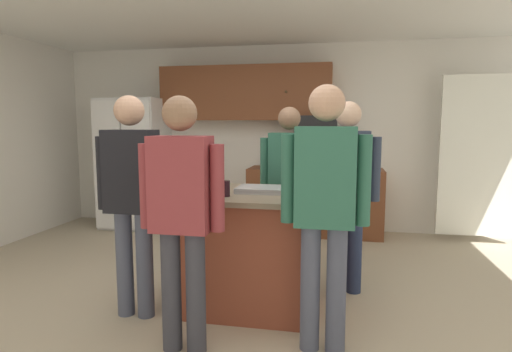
{
  "coord_description": "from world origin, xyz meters",
  "views": [
    {
      "loc": [
        0.93,
        -3.3,
        1.51
      ],
      "look_at": [
        0.21,
        0.32,
        1.05
      ],
      "focal_mm": 29.87,
      "sensor_mm": 36.0,
      "label": 1
    }
  ],
  "objects_px": {
    "serving_tray": "(265,190)",
    "kitchen_island": "(249,248)",
    "person_guest_right": "(132,191)",
    "person_host_foreground": "(289,179)",
    "person_guest_left": "(182,208)",
    "refrigerator": "(135,164)",
    "mug_blue_stoneware": "(196,187)",
    "glass_pilsner": "(226,189)",
    "person_guest_by_door": "(325,200)",
    "person_elder_center": "(347,184)",
    "microwave_over_range": "(316,128)",
    "tumbler_amber": "(299,182)"
  },
  "relations": [
    {
      "from": "refrigerator",
      "to": "tumbler_amber",
      "type": "height_order",
      "value": "refrigerator"
    },
    {
      "from": "person_host_foreground",
      "to": "glass_pilsner",
      "type": "bearing_deg",
      "value": -2.89
    },
    {
      "from": "person_host_foreground",
      "to": "kitchen_island",
      "type": "bearing_deg",
      "value": 0.0
    },
    {
      "from": "person_guest_left",
      "to": "person_elder_center",
      "type": "distance_m",
      "value": 1.62
    },
    {
      "from": "microwave_over_range",
      "to": "serving_tray",
      "type": "height_order",
      "value": "microwave_over_range"
    },
    {
      "from": "person_elder_center",
      "to": "mug_blue_stoneware",
      "type": "height_order",
      "value": "person_elder_center"
    },
    {
      "from": "person_elder_center",
      "to": "mug_blue_stoneware",
      "type": "xyz_separation_m",
      "value": [
        -1.17,
        -0.61,
        0.03
      ]
    },
    {
      "from": "microwave_over_range",
      "to": "person_guest_right",
      "type": "xyz_separation_m",
      "value": [
        -1.23,
        -2.84,
        -0.46
      ]
    },
    {
      "from": "tumbler_amber",
      "to": "mug_blue_stoneware",
      "type": "bearing_deg",
      "value": -161.86
    },
    {
      "from": "person_guest_left",
      "to": "mug_blue_stoneware",
      "type": "bearing_deg",
      "value": 29.92
    },
    {
      "from": "person_guest_right",
      "to": "serving_tray",
      "type": "distance_m",
      "value": 1.04
    },
    {
      "from": "person_guest_by_door",
      "to": "serving_tray",
      "type": "height_order",
      "value": "person_guest_by_door"
    },
    {
      "from": "kitchen_island",
      "to": "mug_blue_stoneware",
      "type": "relative_size",
      "value": 9.32
    },
    {
      "from": "serving_tray",
      "to": "person_host_foreground",
      "type": "bearing_deg",
      "value": 82.42
    },
    {
      "from": "refrigerator",
      "to": "person_host_foreground",
      "type": "bearing_deg",
      "value": -32.64
    },
    {
      "from": "mug_blue_stoneware",
      "to": "person_guest_left",
      "type": "bearing_deg",
      "value": -79.17
    },
    {
      "from": "person_guest_left",
      "to": "serving_tray",
      "type": "distance_m",
      "value": 0.9
    },
    {
      "from": "microwave_over_range",
      "to": "person_host_foreground",
      "type": "distance_m",
      "value": 1.76
    },
    {
      "from": "refrigerator",
      "to": "person_guest_left",
      "type": "height_order",
      "value": "refrigerator"
    },
    {
      "from": "person_guest_left",
      "to": "person_host_foreground",
      "type": "relative_size",
      "value": 1.01
    },
    {
      "from": "refrigerator",
      "to": "person_guest_right",
      "type": "xyz_separation_m",
      "value": [
        1.37,
        -2.72,
        0.07
      ]
    },
    {
      "from": "person_guest_right",
      "to": "mug_blue_stoneware",
      "type": "relative_size",
      "value": 13.77
    },
    {
      "from": "microwave_over_range",
      "to": "tumbler_amber",
      "type": "relative_size",
      "value": 3.69
    },
    {
      "from": "person_guest_left",
      "to": "serving_tray",
      "type": "bearing_deg",
      "value": -7.19
    },
    {
      "from": "microwave_over_range",
      "to": "person_elder_center",
      "type": "height_order",
      "value": "person_elder_center"
    },
    {
      "from": "person_guest_by_door",
      "to": "glass_pilsner",
      "type": "relative_size",
      "value": 14.39
    },
    {
      "from": "kitchen_island",
      "to": "person_guest_left",
      "type": "distance_m",
      "value": 0.96
    },
    {
      "from": "person_host_foreground",
      "to": "tumbler_amber",
      "type": "xyz_separation_m",
      "value": [
        0.17,
        -0.7,
        0.07
      ]
    },
    {
      "from": "person_elder_center",
      "to": "mug_blue_stoneware",
      "type": "relative_size",
      "value": 13.62
    },
    {
      "from": "tumbler_amber",
      "to": "person_guest_by_door",
      "type": "bearing_deg",
      "value": -71.66
    },
    {
      "from": "kitchen_island",
      "to": "glass_pilsner",
      "type": "distance_m",
      "value": 0.6
    },
    {
      "from": "tumbler_amber",
      "to": "serving_tray",
      "type": "distance_m",
      "value": 0.29
    },
    {
      "from": "refrigerator",
      "to": "serving_tray",
      "type": "relative_size",
      "value": 4.22
    },
    {
      "from": "microwave_over_range",
      "to": "person_guest_left",
      "type": "bearing_deg",
      "value": -101.52
    },
    {
      "from": "person_host_foreground",
      "to": "glass_pilsner",
      "type": "xyz_separation_m",
      "value": [
        -0.36,
        -1.04,
        0.06
      ]
    },
    {
      "from": "refrigerator",
      "to": "person_guest_by_door",
      "type": "relative_size",
      "value": 1.06
    },
    {
      "from": "person_guest_by_door",
      "to": "serving_tray",
      "type": "relative_size",
      "value": 3.98
    },
    {
      "from": "person_guest_by_door",
      "to": "person_guest_left",
      "type": "height_order",
      "value": "person_guest_by_door"
    },
    {
      "from": "serving_tray",
      "to": "kitchen_island",
      "type": "bearing_deg",
      "value": -170.68
    },
    {
      "from": "kitchen_island",
      "to": "mug_blue_stoneware",
      "type": "distance_m",
      "value": 0.67
    },
    {
      "from": "person_guest_by_door",
      "to": "person_elder_center",
      "type": "bearing_deg",
      "value": -54.36
    },
    {
      "from": "person_guest_right",
      "to": "tumbler_amber",
      "type": "relative_size",
      "value": 11.31
    },
    {
      "from": "person_guest_left",
      "to": "person_host_foreground",
      "type": "xyz_separation_m",
      "value": [
        0.5,
        1.58,
        -0.01
      ]
    },
    {
      "from": "person_guest_left",
      "to": "person_host_foreground",
      "type": "height_order",
      "value": "person_guest_left"
    },
    {
      "from": "mug_blue_stoneware",
      "to": "person_guest_right",
      "type": "bearing_deg",
      "value": -155.66
    },
    {
      "from": "person_elder_center",
      "to": "kitchen_island",
      "type": "bearing_deg",
      "value": 0.0
    },
    {
      "from": "person_guest_right",
      "to": "glass_pilsner",
      "type": "xyz_separation_m",
      "value": [
        0.71,
        0.12,
        0.02
      ]
    },
    {
      "from": "person_guest_right",
      "to": "mug_blue_stoneware",
      "type": "height_order",
      "value": "person_guest_right"
    },
    {
      "from": "mug_blue_stoneware",
      "to": "serving_tray",
      "type": "xyz_separation_m",
      "value": [
        0.52,
        0.18,
        -0.03
      ]
    },
    {
      "from": "person_host_foreground",
      "to": "mug_blue_stoneware",
      "type": "height_order",
      "value": "person_host_foreground"
    }
  ]
}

